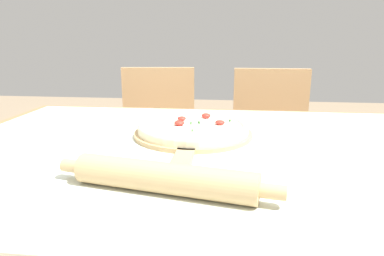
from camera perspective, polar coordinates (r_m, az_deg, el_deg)
dining_table at (r=0.92m, az=1.36°, el=-9.26°), size 1.43×1.03×0.77m
towel_cloth at (r=0.89m, az=1.40°, el=-3.41°), size 1.35×0.95×0.00m
pizza_peel at (r=0.98m, az=0.07°, el=-1.21°), size 0.34×0.51×0.01m
pizza at (r=0.99m, az=0.20°, el=0.16°), size 0.32×0.32×0.03m
rolling_pin at (r=0.63m, az=-4.66°, el=-8.28°), size 0.43×0.12×0.06m
chair_left at (r=1.80m, az=-5.66°, el=-2.24°), size 0.44×0.44×0.89m
chair_right at (r=1.78m, az=12.90°, el=-2.79°), size 0.40×0.40×0.89m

